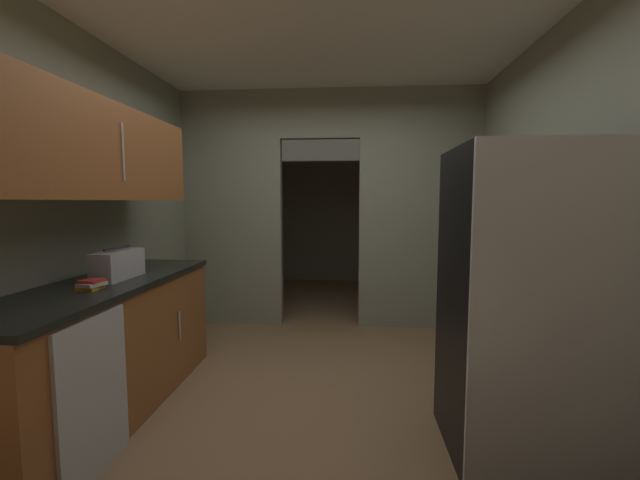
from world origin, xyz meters
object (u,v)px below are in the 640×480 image
(refrigerator, at_px, (529,304))
(dishwasher, at_px, (94,397))
(book_stack, at_px, (91,285))
(boombox, at_px, (118,265))

(refrigerator, xyz_separation_m, dishwasher, (-2.32, -0.38, -0.44))
(book_stack, bearing_deg, boombox, 96.78)
(refrigerator, distance_m, book_stack, 2.55)
(refrigerator, distance_m, dishwasher, 2.39)
(boombox, height_order, book_stack, boombox)
(dishwasher, height_order, boombox, boombox)
(refrigerator, distance_m, boombox, 2.62)
(dishwasher, relative_size, boombox, 1.97)
(refrigerator, height_order, dishwasher, refrigerator)
(dishwasher, height_order, book_stack, book_stack)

